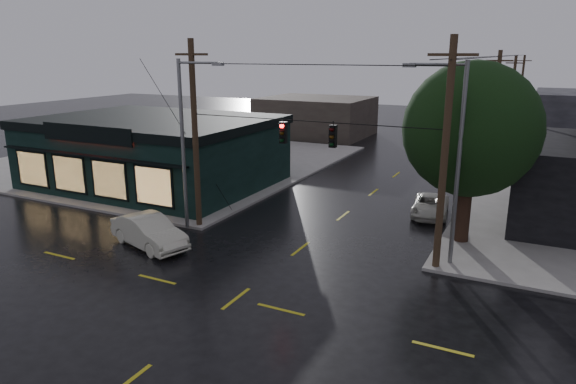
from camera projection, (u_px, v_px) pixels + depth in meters
The scene contains 15 objects.
ground_plane at pixel (236, 299), 20.33m from camera, with size 160.00×160.00×0.00m, color black.
sidewalk_nw at pixel (166, 160), 46.21m from camera, with size 28.00×28.00×0.15m, color gray.
pizza_shop at pixel (155, 151), 37.31m from camera, with size 16.30×12.34×4.90m.
corner_tree at pixel (471, 130), 24.76m from camera, with size 6.57×6.57×8.99m.
utility_pole_nw at pixel (199, 227), 28.75m from camera, with size 2.00×0.32×10.15m, color #302415, non-canonical shape.
utility_pole_ne at pixel (435, 269), 23.14m from camera, with size 2.00×0.32×10.15m, color #302415, non-canonical shape.
utility_pole_far_a at pixel (488, 173), 41.70m from camera, with size 2.00×0.32×9.65m, color #302415, non-canonical shape.
utility_pole_far_b at pixel (507, 138), 58.96m from camera, with size 2.00×0.32×9.15m, color #302415, non-canonical shape.
utility_pole_far_c at pixel (517, 119), 76.22m from camera, with size 2.00×0.32×9.15m, color #302415, non-canonical shape.
span_signal_assembly at pixel (308, 134), 24.41m from camera, with size 13.00×0.48×1.23m.
streetlight_nw at pixel (187, 230), 28.27m from camera, with size 5.40×0.30×9.15m, color slate, non-canonical shape.
streetlight_ne at pixel (449, 265), 23.52m from camera, with size 5.40×0.30×9.15m, color slate, non-canonical shape.
bg_building_west at pixel (316, 116), 60.33m from camera, with size 12.00×10.00×4.40m, color #342A26.
sedan_cream at pixel (149, 232), 25.61m from camera, with size 1.68×4.83×1.59m, color beige.
suv_silver at pixel (430, 206), 30.64m from camera, with size 2.00×4.34×1.21m, color #B7B5A9.
Camera 1 is at (10.12, -15.64, 9.41)m, focal length 32.00 mm.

